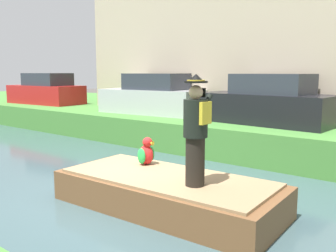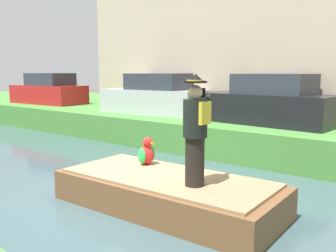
% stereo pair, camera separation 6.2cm
% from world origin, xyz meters
% --- Properties ---
extents(ground_plane, '(80.00, 80.00, 0.00)m').
position_xyz_m(ground_plane, '(0.00, 0.00, 0.00)').
color(ground_plane, '#4C4742').
extents(canal_water, '(7.18, 48.00, 0.10)m').
position_xyz_m(canal_water, '(0.00, 0.00, 0.05)').
color(canal_water, '#3D565B').
rests_on(canal_water, ground).
extents(grass_bank_far, '(9.63, 48.00, 1.04)m').
position_xyz_m(grass_bank_far, '(8.40, 0.00, 0.52)').
color(grass_bank_far, '#478438').
rests_on(grass_bank_far, ground).
extents(boat, '(1.95, 4.26, 0.61)m').
position_xyz_m(boat, '(0.00, -1.08, 0.40)').
color(boat, brown).
rests_on(boat, canal_water).
extents(person_pirate, '(0.61, 0.42, 1.85)m').
position_xyz_m(person_pirate, '(-0.15, -1.81, 1.64)').
color(person_pirate, black).
rests_on(person_pirate, boat).
extents(parrot_plush, '(0.36, 0.34, 0.57)m').
position_xyz_m(parrot_plush, '(0.40, -0.23, 0.95)').
color(parrot_plush, red).
rests_on(parrot_plush, boat).
extents(parked_car_dark, '(1.98, 4.11, 1.50)m').
position_xyz_m(parked_car_dark, '(5.51, -0.61, 1.66)').
color(parked_car_dark, black).
rests_on(parked_car_dark, grass_bank_far).
extents(parked_car_silver, '(2.01, 4.12, 1.50)m').
position_xyz_m(parked_car_silver, '(5.51, 3.92, 1.66)').
color(parked_car_silver, '#B7B7BC').
rests_on(parked_car_silver, grass_bank_far).
extents(parked_car_red, '(1.98, 4.11, 1.50)m').
position_xyz_m(parked_car_red, '(5.51, 10.88, 1.66)').
color(parked_car_red, red).
rests_on(parked_car_red, grass_bank_far).
extents(building_row, '(6.67, 14.35, 6.06)m').
position_xyz_m(building_row, '(9.67, 0.88, 4.07)').
color(building_row, '#BCA88E').
rests_on(building_row, grass_bank_far).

